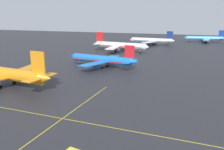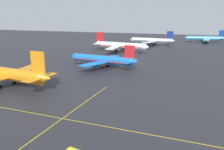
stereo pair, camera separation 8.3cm
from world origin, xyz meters
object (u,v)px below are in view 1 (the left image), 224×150
object	(u,v)px
airliner_second_row	(3,73)
airliner_third_row	(102,60)
airliner_far_right_stand	(152,40)
airliner_far_left_stand	(120,45)
airliner_distant_taxiway	(205,38)

from	to	relation	value
airliner_second_row	airliner_third_row	size ratio (longest dim) A/B	1.16
airliner_second_row	airliner_far_right_stand	distance (m)	124.07
airliner_second_row	airliner_far_left_stand	bearing A→B (deg)	83.15
airliner_third_row	airliner_far_right_stand	size ratio (longest dim) A/B	0.93
airliner_third_row	airliner_distant_taxiway	bearing A→B (deg)	71.44
airliner_second_row	airliner_distant_taxiway	distance (m)	169.69
airliner_third_row	airliner_far_right_stand	xyz separation A→B (m)	(3.34, 86.21, 0.27)
airliner_third_row	airliner_distant_taxiway	xyz separation A→B (m)	(41.29, 122.97, 0.04)
airliner_far_right_stand	airliner_distant_taxiway	distance (m)	52.84
airliner_third_row	airliner_far_left_stand	distance (m)	46.68
airliner_second_row	airliner_third_row	world-z (taller)	airliner_second_row
airliner_second_row	airliner_far_left_stand	world-z (taller)	airliner_second_row
airliner_third_row	airliner_far_left_stand	size ratio (longest dim) A/B	0.88
airliner_third_row	airliner_far_left_stand	world-z (taller)	airliner_far_left_stand
airliner_second_row	airliner_far_left_stand	distance (m)	82.54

